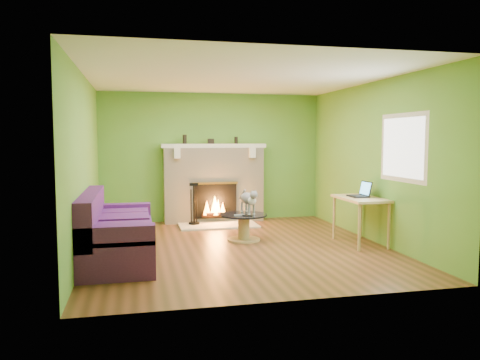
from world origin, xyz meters
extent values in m
plane|color=#553318|center=(0.00, 0.00, 0.00)|extent=(5.00, 5.00, 0.00)
plane|color=white|center=(0.00, 0.00, 2.60)|extent=(5.00, 5.00, 0.00)
plane|color=#5E9330|center=(0.00, 2.50, 1.30)|extent=(5.00, 0.00, 5.00)
plane|color=#5E9330|center=(0.00, -2.50, 1.30)|extent=(5.00, 0.00, 5.00)
plane|color=#5E9330|center=(-2.25, 0.00, 1.30)|extent=(0.00, 5.00, 5.00)
plane|color=#5E9330|center=(2.25, 0.00, 1.30)|extent=(0.00, 5.00, 5.00)
plane|color=silver|center=(2.24, -0.90, 1.55)|extent=(0.00, 1.20, 1.20)
plane|color=white|center=(2.23, -0.90, 1.55)|extent=(0.00, 1.06, 1.06)
cube|color=beige|center=(0.00, 2.33, 0.75)|extent=(2.00, 0.35, 1.50)
cube|color=black|center=(0.00, 2.13, 0.44)|extent=(0.85, 0.03, 0.68)
cube|color=#C78531|center=(0.00, 2.13, 0.80)|extent=(0.91, 0.02, 0.04)
cylinder|color=black|center=(0.00, 2.10, 0.16)|extent=(0.55, 0.07, 0.07)
cube|color=silver|center=(0.00, 2.30, 1.54)|extent=(2.10, 0.28, 0.08)
cube|color=silver|center=(-0.75, 2.11, 1.40)|extent=(0.12, 0.10, 0.20)
cube|color=silver|center=(0.75, 2.11, 1.40)|extent=(0.12, 0.10, 0.20)
cube|color=beige|center=(0.00, 1.80, 0.01)|extent=(1.50, 0.75, 0.03)
cube|color=silver|center=(0.00, 2.30, 1.54)|extent=(2.10, 0.28, 0.08)
cube|color=#45185B|center=(-1.80, -0.43, 0.24)|extent=(0.95, 2.11, 0.48)
cube|color=#45185B|center=(-2.14, -0.43, 0.65)|extent=(0.22, 2.11, 0.60)
cube|color=#45185B|center=(-1.80, -1.38, 0.54)|extent=(0.95, 0.22, 0.24)
cube|color=#45185B|center=(-1.80, 0.52, 0.54)|extent=(0.95, 0.22, 0.24)
cube|color=#45185B|center=(-1.75, -1.03, 0.54)|extent=(0.76, 0.56, 0.13)
cube|color=#45185B|center=(-1.75, -0.32, 0.54)|extent=(0.76, 0.56, 0.13)
cube|color=#45185B|center=(-1.75, 0.27, 0.54)|extent=(0.76, 0.56, 0.13)
cylinder|color=tan|center=(0.19, 0.44, 0.01)|extent=(0.54, 0.54, 0.03)
cylinder|color=tan|center=(0.19, 0.44, 0.22)|extent=(0.19, 0.19, 0.38)
cylinder|color=black|center=(0.19, 0.44, 0.43)|extent=(0.78, 0.78, 0.02)
cube|color=tan|center=(1.95, -0.20, 0.73)|extent=(0.59, 1.01, 0.04)
cylinder|color=tan|center=(1.71, -0.66, 0.35)|extent=(0.04, 0.04, 0.71)
cylinder|color=tan|center=(2.19, -0.66, 0.35)|extent=(0.04, 0.04, 0.71)
cylinder|color=tan|center=(1.71, 0.25, 0.35)|extent=(0.04, 0.04, 0.71)
cylinder|color=tan|center=(2.19, 0.25, 0.35)|extent=(0.04, 0.04, 0.71)
cube|color=gray|center=(0.09, 0.32, 0.45)|extent=(0.17, 0.05, 0.02)
cube|color=black|center=(0.21, 0.26, 0.45)|extent=(0.16, 0.11, 0.02)
cylinder|color=black|center=(-0.58, 2.33, 1.67)|extent=(0.08, 0.08, 0.18)
cylinder|color=black|center=(0.46, 2.33, 1.65)|extent=(0.07, 0.07, 0.14)
cube|color=black|center=(-0.05, 2.33, 1.63)|extent=(0.12, 0.08, 0.10)
camera|label=1|loc=(-1.53, -6.99, 1.67)|focal=35.00mm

